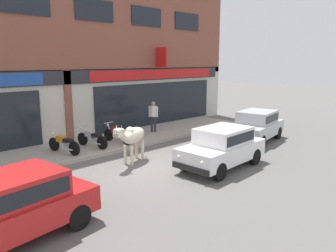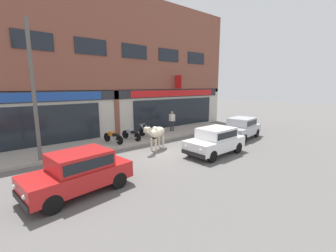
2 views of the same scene
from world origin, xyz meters
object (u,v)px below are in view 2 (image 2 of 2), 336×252
Objects in this scene: cow at (157,133)px; utility_pole at (34,92)px; car_1 at (241,127)px; motorcycle_0 at (113,137)px; motorcycle_1 at (131,134)px; pedestrian at (172,119)px; motorcycle_2 at (148,132)px; car_3 at (215,140)px; car_0 at (79,170)px.

utility_pole reaches higher than cow.
motorcycle_0 is (-7.85, 4.05, -0.29)m from car_1.
pedestrian is at bearing 6.66° from motorcycle_1.
motorcycle_2 is at bearing -167.70° from pedestrian.
motorcycle_0 and motorcycle_2 have the same top height.
cow is 3.36m from car_3.
car_1 is at bearing 5.35° from car_0.
cow is at bearing 166.48° from car_1.
motorcycle_0 is (3.75, 5.13, -0.29)m from car_0.
car_3 is 2.05× the size of motorcycle_0.
car_1 is 5.21m from pedestrian.
car_3 reaches higher than motorcycle_1.
motorcycle_1 is (1.31, 0.01, 0.00)m from motorcycle_0.
motorcycle_0 is 2.56m from motorcycle_2.
motorcycle_0 is at bearing 10.94° from utility_pole.
pedestrian is 0.25× the size of utility_pole.
motorcycle_0 is at bearing -174.85° from pedestrian.
car_0 is at bearing -126.15° from motorcycle_0.
car_0 is 0.58× the size of utility_pole.
car_0 is 2.35× the size of pedestrian.
pedestrian is at bearing 31.85° from car_0.
car_1 is at bearing -31.83° from motorcycle_1.
cow is at bearing -16.66° from utility_pole.
motorcycle_1 is 6.27m from utility_pole.
motorcycle_1 and motorcycle_2 have the same top height.
car_0 is at bearing 178.75° from car_3.
car_0 is at bearing -134.53° from motorcycle_1.
pedestrian reaches higher than cow.
car_3 is (1.91, -2.76, -0.19)m from cow.
cow is 2.59m from motorcycle_1.
cow is at bearing -85.05° from motorcycle_1.
motorcycle_1 is at bearing 45.47° from car_0.
car_0 is 11.65m from car_1.
car_3 reaches higher than motorcycle_2.
car_0 is 7.22m from motorcycle_1.
utility_pole is (-5.51, -0.82, 2.86)m from motorcycle_1.
utility_pole is at bearing -172.26° from pedestrian.
car_1 and car_3 have the same top height.
pedestrian reaches higher than motorcycle_1.
car_3 is 9.22m from utility_pole.
motorcycle_2 is at bearing 5.87° from utility_pole.
car_0 is 0.99× the size of car_1.
car_3 is at bearing -80.37° from motorcycle_2.
pedestrian is (1.84, 5.76, 0.31)m from car_3.
motorcycle_0 is at bearing 53.85° from car_0.
utility_pole reaches higher than motorcycle_0.
car_1 is 4.59m from car_3.
motorcycle_0 and motorcycle_1 have the same top height.
motorcycle_0 is at bearing -179.43° from motorcycle_1.
motorcycle_1 is at bearing 111.84° from car_3.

